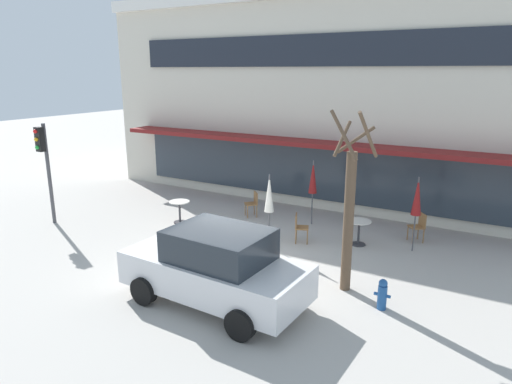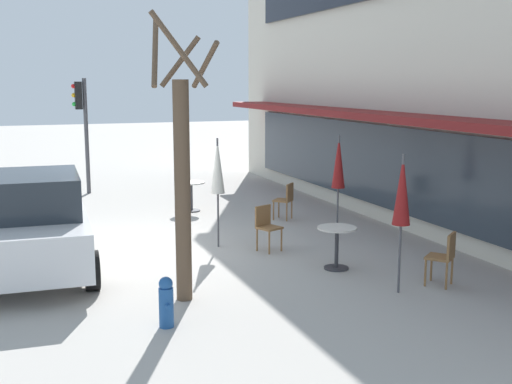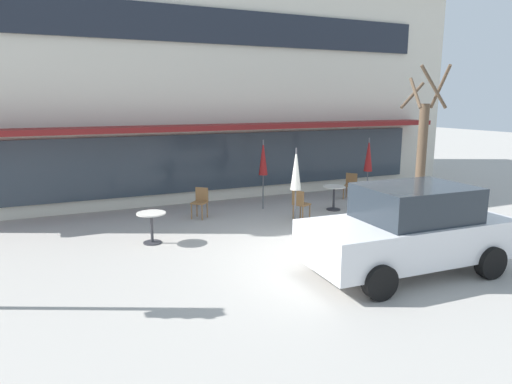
{
  "view_description": "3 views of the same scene",
  "coord_description": "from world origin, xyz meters",
  "px_view_note": "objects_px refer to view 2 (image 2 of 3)",
  "views": [
    {
      "loc": [
        6.42,
        -9.45,
        5.06
      ],
      "look_at": [
        -0.76,
        2.95,
        1.23
      ],
      "focal_mm": 32.0,
      "sensor_mm": 36.0,
      "label": 1
    },
    {
      "loc": [
        12.47,
        -2.08,
        3.28
      ],
      "look_at": [
        -0.31,
        2.75,
        0.94
      ],
      "focal_mm": 45.0,
      "sensor_mm": 36.0,
      "label": 2
    },
    {
      "loc": [
        -5.38,
        -8.6,
        3.41
      ],
      "look_at": [
        -0.12,
        2.98,
        0.84
      ],
      "focal_mm": 32.0,
      "sensor_mm": 36.0,
      "label": 3
    }
  ],
  "objects_px": {
    "traffic_light_pole": "(82,116)",
    "fire_hydrant": "(166,302)",
    "patio_umbrella_cream_folded": "(339,163)",
    "cafe_chair_0": "(267,224)",
    "patio_umbrella_green_folded": "(218,167)",
    "cafe_chair_1": "(444,255)",
    "cafe_table_streetside": "(337,241)",
    "parked_sedan": "(31,224)",
    "cafe_chair_2": "(286,198)",
    "street_tree": "(182,176)",
    "cafe_table_near_wall": "(191,191)",
    "patio_umbrella_corner_open": "(402,191)"
  },
  "relations": [
    {
      "from": "patio_umbrella_green_folded",
      "to": "street_tree",
      "type": "distance_m",
      "value": 3.21
    },
    {
      "from": "cafe_chair_2",
      "to": "fire_hydrant",
      "type": "bearing_deg",
      "value": -36.37
    },
    {
      "from": "patio_umbrella_cream_folded",
      "to": "cafe_chair_0",
      "type": "height_order",
      "value": "patio_umbrella_cream_folded"
    },
    {
      "from": "parked_sedan",
      "to": "cafe_chair_2",
      "type": "bearing_deg",
      "value": 113.1
    },
    {
      "from": "cafe_chair_1",
      "to": "fire_hydrant",
      "type": "relative_size",
      "value": 1.26
    },
    {
      "from": "cafe_chair_0",
      "to": "traffic_light_pole",
      "type": "height_order",
      "value": "traffic_light_pole"
    },
    {
      "from": "patio_umbrella_green_folded",
      "to": "cafe_chair_1",
      "type": "distance_m",
      "value": 4.71
    },
    {
      "from": "parked_sedan",
      "to": "street_tree",
      "type": "relative_size",
      "value": 1.0
    },
    {
      "from": "patio_umbrella_green_folded",
      "to": "cafe_chair_2",
      "type": "distance_m",
      "value": 3.17
    },
    {
      "from": "cafe_chair_1",
      "to": "traffic_light_pole",
      "type": "xyz_separation_m",
      "value": [
        -11.15,
        -4.5,
        1.77
      ]
    },
    {
      "from": "traffic_light_pole",
      "to": "parked_sedan",
      "type": "bearing_deg",
      "value": -12.08
    },
    {
      "from": "cafe_table_streetside",
      "to": "fire_hydrant",
      "type": "height_order",
      "value": "cafe_table_streetside"
    },
    {
      "from": "traffic_light_pole",
      "to": "fire_hydrant",
      "type": "bearing_deg",
      "value": -0.61
    },
    {
      "from": "cafe_table_streetside",
      "to": "cafe_chair_2",
      "type": "bearing_deg",
      "value": 169.09
    },
    {
      "from": "cafe_chair_2",
      "to": "traffic_light_pole",
      "type": "distance_m",
      "value": 7.13
    },
    {
      "from": "cafe_chair_0",
      "to": "street_tree",
      "type": "bearing_deg",
      "value": -45.0
    },
    {
      "from": "patio_umbrella_cream_folded",
      "to": "cafe_chair_0",
      "type": "distance_m",
      "value": 2.1
    },
    {
      "from": "traffic_light_pole",
      "to": "cafe_chair_2",
      "type": "bearing_deg",
      "value": 36.66
    },
    {
      "from": "cafe_chair_2",
      "to": "traffic_light_pole",
      "type": "xyz_separation_m",
      "value": [
        -5.54,
        -4.12,
        1.77
      ]
    },
    {
      "from": "street_tree",
      "to": "traffic_light_pole",
      "type": "height_order",
      "value": "street_tree"
    },
    {
      "from": "patio_umbrella_cream_folded",
      "to": "cafe_chair_2",
      "type": "xyz_separation_m",
      "value": [
        -2.16,
        -0.26,
        -1.1
      ]
    },
    {
      "from": "patio_umbrella_cream_folded",
      "to": "traffic_light_pole",
      "type": "bearing_deg",
      "value": -150.35
    },
    {
      "from": "cafe_table_streetside",
      "to": "patio_umbrella_green_folded",
      "type": "relative_size",
      "value": 0.35
    },
    {
      "from": "cafe_table_streetside",
      "to": "fire_hydrant",
      "type": "relative_size",
      "value": 1.08
    },
    {
      "from": "cafe_chair_1",
      "to": "street_tree",
      "type": "relative_size",
      "value": 0.21
    },
    {
      "from": "cafe_table_near_wall",
      "to": "patio_umbrella_cream_folded",
      "type": "xyz_separation_m",
      "value": [
        3.97,
        2.12,
        1.11
      ]
    },
    {
      "from": "parked_sedan",
      "to": "fire_hydrant",
      "type": "xyz_separation_m",
      "value": [
        3.27,
        1.6,
        -0.53
      ]
    },
    {
      "from": "cafe_table_near_wall",
      "to": "cafe_chair_1",
      "type": "relative_size",
      "value": 0.85
    },
    {
      "from": "patio_umbrella_cream_folded",
      "to": "fire_hydrant",
      "type": "xyz_separation_m",
      "value": [
        3.61,
        -4.5,
        -1.27
      ]
    },
    {
      "from": "patio_umbrella_corner_open",
      "to": "traffic_light_pole",
      "type": "xyz_separation_m",
      "value": [
        -11.18,
        -3.63,
        0.67
      ]
    },
    {
      "from": "patio_umbrella_green_folded",
      "to": "cafe_table_streetside",
      "type": "bearing_deg",
      "value": 33.92
    },
    {
      "from": "cafe_table_near_wall",
      "to": "patio_umbrella_corner_open",
      "type": "xyz_separation_m",
      "value": [
        7.46,
        1.36,
        1.11
      ]
    },
    {
      "from": "fire_hydrant",
      "to": "cafe_table_near_wall",
      "type": "bearing_deg",
      "value": 162.51
    },
    {
      "from": "cafe_table_streetside",
      "to": "parked_sedan",
      "type": "relative_size",
      "value": 0.18
    },
    {
      "from": "patio_umbrella_cream_folded",
      "to": "parked_sedan",
      "type": "bearing_deg",
      "value": -86.87
    },
    {
      "from": "street_tree",
      "to": "fire_hydrant",
      "type": "distance_m",
      "value": 1.93
    },
    {
      "from": "patio_umbrella_green_folded",
      "to": "cafe_chair_0",
      "type": "xyz_separation_m",
      "value": [
        0.61,
        0.81,
        -1.1
      ]
    },
    {
      "from": "patio_umbrella_green_folded",
      "to": "cafe_chair_1",
      "type": "xyz_separation_m",
      "value": [
        3.71,
        2.67,
        -1.1
      ]
    },
    {
      "from": "patio_umbrella_green_folded",
      "to": "cafe_chair_2",
      "type": "relative_size",
      "value": 2.47
    },
    {
      "from": "cafe_chair_0",
      "to": "traffic_light_pole",
      "type": "xyz_separation_m",
      "value": [
        -8.05,
        -2.63,
        1.77
      ]
    },
    {
      "from": "street_tree",
      "to": "traffic_light_pole",
      "type": "distance_m",
      "value": 10.31
    },
    {
      "from": "cafe_chair_2",
      "to": "cafe_table_streetside",
      "type": "bearing_deg",
      "value": -10.91
    },
    {
      "from": "cafe_chair_0",
      "to": "fire_hydrant",
      "type": "distance_m",
      "value": 4.27
    },
    {
      "from": "cafe_chair_2",
      "to": "street_tree",
      "type": "relative_size",
      "value": 0.21
    },
    {
      "from": "patio_umbrella_green_folded",
      "to": "patio_umbrella_corner_open",
      "type": "relative_size",
      "value": 1.0
    },
    {
      "from": "patio_umbrella_green_folded",
      "to": "patio_umbrella_cream_folded",
      "type": "height_order",
      "value": "same"
    },
    {
      "from": "cafe_table_streetside",
      "to": "patio_umbrella_corner_open",
      "type": "distance_m",
      "value": 1.9
    },
    {
      "from": "parked_sedan",
      "to": "patio_umbrella_cream_folded",
      "type": "bearing_deg",
      "value": 93.13
    },
    {
      "from": "patio_umbrella_cream_folded",
      "to": "traffic_light_pole",
      "type": "height_order",
      "value": "traffic_light_pole"
    },
    {
      "from": "cafe_table_near_wall",
      "to": "cafe_chair_2",
      "type": "relative_size",
      "value": 0.85
    }
  ]
}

